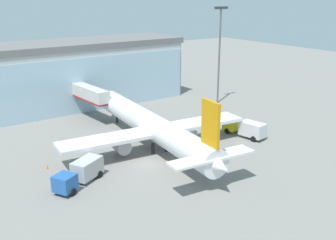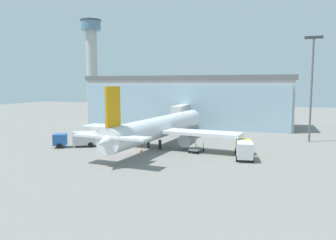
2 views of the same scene
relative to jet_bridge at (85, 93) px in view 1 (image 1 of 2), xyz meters
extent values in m
plane|color=gray|center=(-1.65, -24.67, -4.72)|extent=(240.00, 240.00, 0.00)
cube|color=#AEAEAE|center=(-1.65, 10.43, 1.21)|extent=(52.65, 16.37, 11.88)
cube|color=#9DBDD0|center=(-1.37, 3.07, 0.62)|extent=(51.08, 2.20, 10.69)
cube|color=slate|center=(-1.65, 10.43, 7.75)|extent=(53.70, 16.70, 1.20)
cube|color=beige|center=(0.01, -0.11, 0.18)|extent=(3.55, 14.02, 2.40)
cube|color=red|center=(0.01, -0.11, -0.87)|extent=(3.60, 14.02, 0.30)
cylinder|color=#4C4C51|center=(-0.50, 5.06, -2.87)|extent=(0.70, 0.70, 3.71)
cylinder|color=#59595E|center=(27.27, -5.71, 4.92)|extent=(0.36, 0.36, 19.30)
cube|color=#333338|center=(27.27, -5.71, 14.82)|extent=(3.20, 0.40, 0.50)
cylinder|color=silver|center=(2.27, -19.66, -1.28)|extent=(5.91, 33.02, 3.69)
cone|color=silver|center=(3.39, -3.27, -1.28)|extent=(3.88, 3.24, 3.69)
cone|color=silver|center=(1.16, -36.04, -1.28)|extent=(3.58, 4.22, 3.32)
cube|color=silver|center=(2.16, -21.30, -1.65)|extent=(29.16, 6.16, 0.50)
cube|color=silver|center=(1.22, -35.05, -0.73)|extent=(11.14, 3.14, 0.30)
cube|color=orange|center=(1.26, -34.55, 3.25)|extent=(0.58, 3.22, 5.37)
cylinder|color=gray|center=(-3.29, -20.42, -3.00)|extent=(2.31, 3.34, 2.10)
cylinder|color=gray|center=(7.68, -21.17, -3.00)|extent=(2.31, 3.34, 2.10)
cylinder|color=black|center=(0.99, -22.22, -3.92)|extent=(0.50, 0.50, 1.60)
cylinder|color=black|center=(3.20, -22.37, -3.92)|extent=(0.50, 0.50, 1.60)
cylinder|color=black|center=(3.19, -6.26, -3.92)|extent=(0.40, 0.40, 1.60)
cube|color=#2659A5|center=(-13.70, -26.80, -3.32)|extent=(3.01, 3.01, 1.90)
cube|color=#B2B2B7|center=(-10.07, -24.68, -3.17)|extent=(4.56, 3.92, 2.20)
cylinder|color=black|center=(-13.14, -27.75, -4.27)|extent=(0.93, 0.71, 0.90)
cylinder|color=black|center=(-14.26, -25.85, -4.27)|extent=(0.93, 0.71, 0.90)
cylinder|color=black|center=(-8.66, -25.12, -4.27)|extent=(0.93, 0.71, 0.90)
cylinder|color=black|center=(-9.77, -23.22, -4.27)|extent=(0.93, 0.71, 0.90)
cube|color=yellow|center=(16.86, -21.41, -3.32)|extent=(2.56, 2.56, 1.90)
cube|color=silver|center=(17.60, -25.54, -3.17)|extent=(2.87, 4.33, 2.20)
cylinder|color=black|center=(15.78, -21.61, -4.27)|extent=(0.45, 0.94, 0.90)
cylinder|color=black|center=(17.94, -21.22, -4.27)|extent=(0.45, 0.94, 0.90)
cylinder|color=black|center=(16.70, -26.72, -4.27)|extent=(0.45, 0.94, 0.90)
cylinder|color=black|center=(18.86, -26.33, -4.27)|extent=(0.45, 0.94, 0.90)
cube|color=slate|center=(9.64, -22.66, -4.20)|extent=(2.08, 3.04, 0.16)
cylinder|color=black|center=(10.15, -23.89, -4.50)|extent=(0.20, 0.45, 0.44)
cylinder|color=slate|center=(10.15, -23.89, -3.67)|extent=(0.08, 0.08, 0.90)
cylinder|color=black|center=(8.73, -23.63, -4.50)|extent=(0.20, 0.45, 0.44)
cylinder|color=slate|center=(8.73, -23.63, -3.67)|extent=(0.08, 0.08, 0.90)
cylinder|color=black|center=(10.55, -21.69, -4.50)|extent=(0.20, 0.45, 0.44)
cylinder|color=slate|center=(10.55, -21.69, -3.67)|extent=(0.08, 0.08, 0.90)
cylinder|color=black|center=(9.14, -21.43, -4.50)|extent=(0.20, 0.45, 0.44)
cylinder|color=slate|center=(9.14, -21.43, -3.67)|extent=(0.08, 0.08, 0.90)
cone|color=orange|center=(1.27, -25.69, -4.45)|extent=(0.36, 0.36, 0.55)
cone|color=orange|center=(-13.37, -18.83, -4.45)|extent=(0.36, 0.36, 0.55)
camera|label=1|loc=(-26.38, -67.35, 17.32)|focal=42.00mm
camera|label=2|loc=(23.19, -72.94, 6.25)|focal=35.00mm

